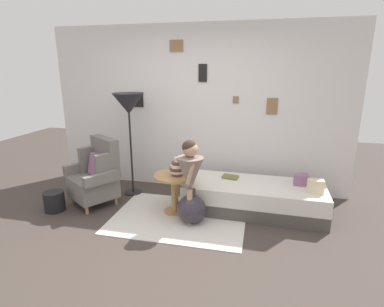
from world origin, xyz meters
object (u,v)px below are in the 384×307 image
at_px(side_table, 175,186).
at_px(demijohn_near, 192,209).
at_px(vase_striped, 177,168).
at_px(person_child, 190,171).
at_px(floor_lamp, 129,107).
at_px(armchair, 96,175).
at_px(daybed, 253,197).
at_px(magazine_basket, 54,201).
at_px(book_on_daybed, 230,177).

relative_size(side_table, demijohn_near, 1.22).
distance_m(vase_striped, person_child, 0.33).
bearing_deg(demijohn_near, side_table, 141.28).
relative_size(vase_striped, floor_lamp, 0.16).
relative_size(armchair, daybed, 0.50).
bearing_deg(vase_striped, magazine_basket, -169.53).
bearing_deg(vase_striped, armchair, 176.88).
relative_size(person_child, magazine_basket, 3.94).
xyz_separation_m(daybed, person_child, (-0.78, -0.54, 0.50)).
distance_m(daybed, vase_striped, 1.15).
bearing_deg(daybed, side_table, -164.22).
bearing_deg(side_table, vase_striped, -23.18).
bearing_deg(floor_lamp, armchair, -128.42).
bearing_deg(demijohn_near, daybed, 34.86).
relative_size(side_table, magazine_basket, 2.01).
xyz_separation_m(vase_striped, magazine_basket, (-1.71, -0.32, -0.52)).
height_order(floor_lamp, demijohn_near, floor_lamp).
relative_size(daybed, person_child, 1.74).
bearing_deg(side_table, demijohn_near, -38.72).
bearing_deg(vase_striped, book_on_daybed, 35.52).
distance_m(person_child, book_on_daybed, 0.87).
distance_m(armchair, person_child, 1.53).
xyz_separation_m(side_table, book_on_daybed, (0.71, 0.46, 0.02)).
bearing_deg(magazine_basket, daybed, 13.10).
xyz_separation_m(person_child, book_on_daybed, (0.43, 0.70, -0.29)).
bearing_deg(floor_lamp, daybed, -6.08).
distance_m(armchair, daybed, 2.28).
height_order(armchair, side_table, armchair).
bearing_deg(person_child, daybed, 34.89).
distance_m(person_child, magazine_basket, 2.02).
bearing_deg(armchair, vase_striped, -3.12).
bearing_deg(person_child, armchair, 168.75).
bearing_deg(daybed, person_child, -145.11).
bearing_deg(magazine_basket, book_on_daybed, 18.42).
xyz_separation_m(daybed, magazine_basket, (-2.72, -0.63, -0.06)).
bearing_deg(demijohn_near, vase_striped, 139.02).
distance_m(daybed, demijohn_near, 0.93).
xyz_separation_m(daybed, vase_striped, (-1.01, -0.32, 0.46)).
distance_m(demijohn_near, magazine_basket, 1.96).
xyz_separation_m(vase_striped, person_child, (0.23, -0.23, 0.05)).
bearing_deg(book_on_daybed, side_table, -147.29).
xyz_separation_m(daybed, floor_lamp, (-1.90, 0.20, 1.18)).
height_order(armchair, vase_striped, armchair).
height_order(side_table, vase_striped, vase_striped).
height_order(side_table, floor_lamp, floor_lamp).
height_order(demijohn_near, magazine_basket, demijohn_near).
relative_size(book_on_daybed, demijohn_near, 0.48).
height_order(armchair, demijohn_near, armchair).
distance_m(side_table, magazine_basket, 1.71).
bearing_deg(side_table, book_on_daybed, 32.71).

